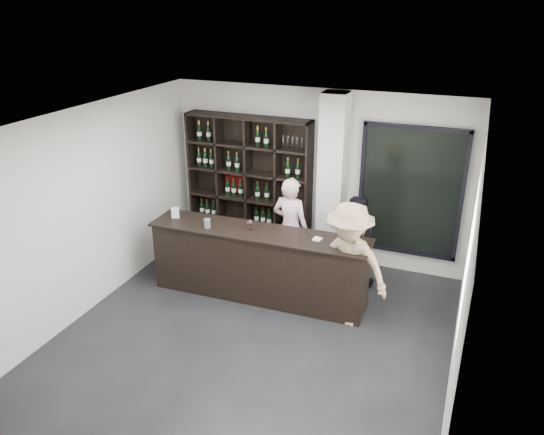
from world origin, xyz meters
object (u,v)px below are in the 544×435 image
at_px(tasting_counter, 259,264).
at_px(customer, 348,265).
at_px(taster_black, 354,241).
at_px(wine_shelf, 249,185).
at_px(taster_pink, 290,228).

distance_m(tasting_counter, customer, 1.43).
distance_m(taster_black, customer, 1.11).
distance_m(wine_shelf, tasting_counter, 1.79).
bearing_deg(customer, taster_black, 108.99).
height_order(taster_black, customer, customer).
height_order(taster_pink, customer, customer).
bearing_deg(tasting_counter, wine_shelf, 117.15).
xyz_separation_m(tasting_counter, taster_black, (1.21, 0.91, 0.20)).
bearing_deg(taster_pink, customer, 147.06).
xyz_separation_m(tasting_counter, customer, (1.38, -0.17, 0.34)).
xyz_separation_m(taster_black, customer, (0.18, -1.09, 0.15)).
bearing_deg(tasting_counter, taster_black, 35.62).
height_order(wine_shelf, customer, wine_shelf).
xyz_separation_m(wine_shelf, tasting_counter, (0.80, -1.47, -0.66)).
xyz_separation_m(taster_pink, customer, (1.18, -0.99, 0.06)).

